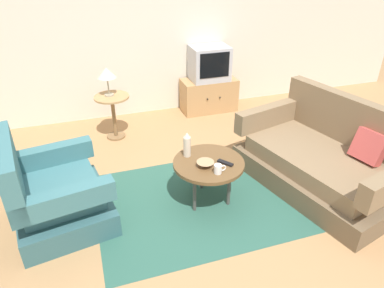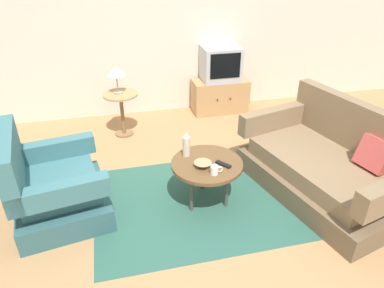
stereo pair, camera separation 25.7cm
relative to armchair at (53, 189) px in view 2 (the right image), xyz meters
name	(u,v)px [view 2 (the right image)]	position (x,y,z in m)	size (l,w,h in m)	color
ground_plane	(201,208)	(1.39, -0.24, -0.31)	(16.00, 16.00, 0.00)	#AD7F51
back_wall	(157,22)	(1.39, 2.32, 1.04)	(9.00, 0.12, 2.70)	beige
area_rug	(206,200)	(1.48, -0.13, -0.31)	(2.28, 1.60, 0.00)	#2D5B4C
armchair	(53,189)	(0.00, 0.00, 0.00)	(0.98, 1.06, 0.93)	#325C60
couch	(328,167)	(2.77, -0.25, -0.01)	(1.39, 1.92, 0.93)	brown
coffee_table	(207,166)	(1.48, -0.13, 0.12)	(0.71, 0.71, 0.47)	brown
side_table	(122,106)	(0.75, 1.56, 0.12)	(0.46, 0.46, 0.60)	tan
tv_stand	(220,96)	(2.29, 2.02, -0.05)	(0.85, 0.43, 0.51)	tan
television	(221,64)	(2.29, 2.03, 0.45)	(0.57, 0.44, 0.51)	#B7B7BC
table_lamp	(116,72)	(0.73, 1.59, 0.59)	(0.24, 0.24, 0.37)	#9E937A
vase	(186,144)	(1.31, 0.05, 0.29)	(0.08, 0.08, 0.26)	beige
mug	(215,170)	(1.50, -0.34, 0.20)	(0.12, 0.07, 0.09)	white
bowl	(203,165)	(1.42, -0.19, 0.18)	(0.17, 0.17, 0.05)	tan
tv_remote_dark	(223,164)	(1.62, -0.21, 0.17)	(0.13, 0.16, 0.02)	black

